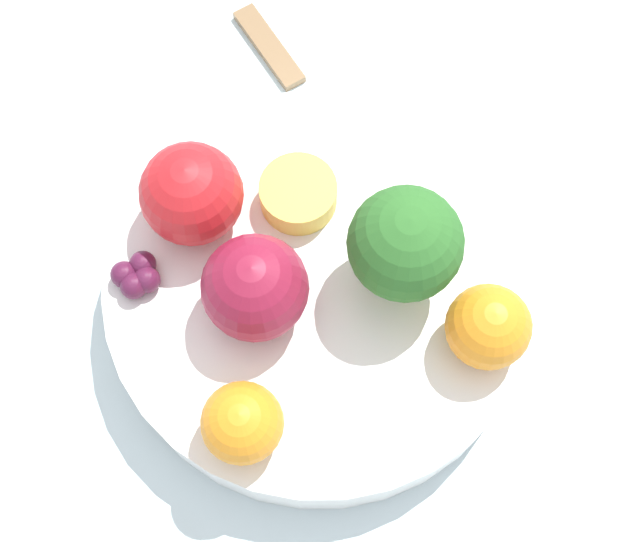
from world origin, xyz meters
TOP-DOWN VIEW (x-y plane):
  - ground_plane at (0.00, 0.00)m, footprint 6.00×6.00m
  - table_surface at (0.00, 0.00)m, footprint 1.20×1.20m
  - bowl at (0.00, 0.00)m, footprint 0.25×0.25m
  - broccoli at (0.01, -0.04)m, footprint 0.06×0.06m
  - apple_red at (-0.03, 0.03)m, footprint 0.06×0.06m
  - apple_green at (0.02, 0.08)m, footprint 0.06×0.06m
  - orange_front at (-0.01, -0.10)m, footprint 0.05×0.05m
  - orange_back at (-0.10, 0.01)m, footprint 0.04×0.04m
  - grape_cluster at (-0.03, 0.10)m, footprint 0.03×0.03m
  - small_cup at (0.04, 0.03)m, footprint 0.05×0.05m
  - spoon at (0.17, 0.09)m, footprint 0.06×0.06m

SIDE VIEW (x-z plane):
  - ground_plane at x=0.00m, z-range 0.00..0.00m
  - table_surface at x=0.00m, z-range 0.00..0.02m
  - spoon at x=0.17m, z-range 0.02..0.03m
  - bowl at x=0.00m, z-range 0.02..0.06m
  - grape_cluster at x=-0.03m, z-range 0.06..0.08m
  - small_cup at x=0.04m, z-range 0.06..0.08m
  - orange_back at x=-0.10m, z-range 0.06..0.11m
  - orange_front at x=-0.01m, z-range 0.06..0.11m
  - apple_green at x=0.02m, z-range 0.06..0.12m
  - apple_red at x=-0.03m, z-range 0.06..0.12m
  - broccoli at x=0.01m, z-range 0.07..0.15m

